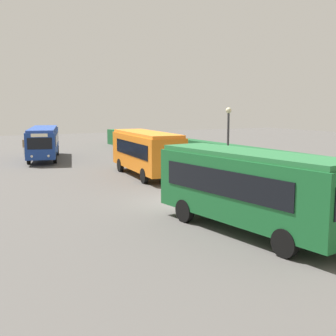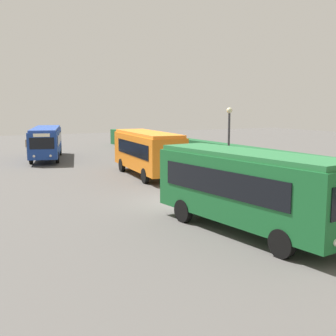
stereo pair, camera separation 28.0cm
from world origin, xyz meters
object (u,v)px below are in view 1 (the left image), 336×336
(lamppost, at_px, (228,137))
(person_left, at_px, (25,146))
(bus_orange, at_px, (146,151))
(bus_green, at_px, (249,187))
(bus_blue, at_px, (44,141))
(traffic_cone, at_px, (238,177))

(lamppost, bearing_deg, person_left, -160.81)
(person_left, height_order, lamppost, lamppost)
(bus_orange, height_order, bus_green, bus_green)
(bus_orange, height_order, lamppost, lamppost)
(bus_green, relative_size, person_left, 4.83)
(bus_blue, relative_size, traffic_cone, 17.88)
(bus_green, bearing_deg, traffic_cone, 137.53)
(person_left, xyz_separation_m, traffic_cone, (22.00, 9.74, -0.70))
(bus_orange, bearing_deg, traffic_cone, -131.83)
(bus_blue, relative_size, lamppost, 2.17)
(bus_orange, bearing_deg, bus_blue, 23.58)
(bus_blue, xyz_separation_m, bus_green, (28.05, 1.77, 0.12))
(bus_green, xyz_separation_m, lamppost, (-8.56, 5.25, 1.26))
(bus_green, distance_m, lamppost, 10.12)
(bus_blue, height_order, lamppost, lamppost)
(person_left, relative_size, traffic_cone, 3.16)
(lamppost, bearing_deg, bus_orange, -155.46)
(bus_green, bearing_deg, bus_blue, 176.78)
(lamppost, bearing_deg, bus_green, -31.55)
(bus_blue, xyz_separation_m, bus_orange, (13.44, 4.26, 0.09))
(person_left, height_order, traffic_cone, person_left)
(bus_orange, xyz_separation_m, bus_green, (14.61, -2.49, 0.04))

